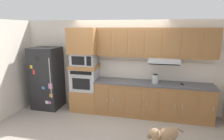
# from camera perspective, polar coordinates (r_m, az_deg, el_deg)

# --- Properties ---
(ground_plane) EXTENTS (9.60, 9.60, 0.00)m
(ground_plane) POSITION_cam_1_polar(r_m,az_deg,el_deg) (4.70, -0.28, -16.49)
(ground_plane) COLOR #9E9389
(back_kitchen_wall) EXTENTS (6.20, 0.12, 2.50)m
(back_kitchen_wall) POSITION_cam_1_polar(r_m,az_deg,el_deg) (5.29, 2.41, 1.35)
(back_kitchen_wall) COLOR beige
(back_kitchen_wall) RESTS_ON ground
(side_panel_left) EXTENTS (0.12, 7.10, 2.50)m
(side_panel_left) POSITION_cam_1_polar(r_m,az_deg,el_deg) (5.56, -29.66, 0.22)
(side_panel_left) COLOR beige
(side_panel_left) RESTS_ON ground
(refrigerator) EXTENTS (0.76, 0.73, 1.76)m
(refrigerator) POSITION_cam_1_polar(r_m,az_deg,el_deg) (5.72, -19.16, -2.29)
(refrigerator) COLOR black
(refrigerator) RESTS_ON ground
(oven_base_cabinet) EXTENTS (0.74, 0.62, 0.60)m
(oven_base_cabinet) POSITION_cam_1_polar(r_m,az_deg,el_deg) (5.47, -8.03, -8.77)
(oven_base_cabinet) COLOR #996638
(oven_base_cabinet) RESTS_ON ground
(built_in_oven) EXTENTS (0.70, 0.62, 0.60)m
(built_in_oven) POSITION_cam_1_polar(r_m,az_deg,el_deg) (5.28, -8.25, -2.71)
(built_in_oven) COLOR #A8AAAF
(built_in_oven) RESTS_ON oven_base_cabinet
(appliance_mid_shelf) EXTENTS (0.74, 0.62, 0.10)m
(appliance_mid_shelf) POSITION_cam_1_polar(r_m,az_deg,el_deg) (5.20, -8.36, 1.01)
(appliance_mid_shelf) COLOR #996638
(appliance_mid_shelf) RESTS_ON built_in_oven
(microwave) EXTENTS (0.64, 0.54, 0.32)m
(microwave) POSITION_cam_1_polar(r_m,az_deg,el_deg) (5.16, -8.44, 3.29)
(microwave) COLOR #A8AAAF
(microwave) RESTS_ON appliance_mid_shelf
(appliance_upper_cabinet) EXTENTS (0.74, 0.62, 0.68)m
(appliance_upper_cabinet) POSITION_cam_1_polar(r_m,az_deg,el_deg) (5.10, -8.62, 8.84)
(appliance_upper_cabinet) COLOR #996638
(appliance_upper_cabinet) RESTS_ON microwave
(lower_cabinet_run) EXTENTS (2.96, 0.63, 0.88)m
(lower_cabinet_run) POSITION_cam_1_polar(r_m,az_deg,el_deg) (5.09, 12.02, -8.91)
(lower_cabinet_run) COLOR #996638
(lower_cabinet_run) RESTS_ON ground
(countertop_slab) EXTENTS (3.00, 0.64, 0.04)m
(countertop_slab) POSITION_cam_1_polar(r_m,az_deg,el_deg) (4.95, 12.27, -3.94)
(countertop_slab) COLOR #4C4C51
(countertop_slab) RESTS_ON lower_cabinet_run
(backsplash_panel) EXTENTS (3.00, 0.02, 0.50)m
(backsplash_panel) POSITION_cam_1_polar(r_m,az_deg,el_deg) (5.16, 12.45, -0.16)
(backsplash_panel) COLOR silver
(backsplash_panel) RESTS_ON countertop_slab
(upper_cabinet_with_hood) EXTENTS (2.96, 0.48, 0.88)m
(upper_cabinet_with_hood) POSITION_cam_1_polar(r_m,az_deg,el_deg) (4.88, 13.02, 7.80)
(upper_cabinet_with_hood) COLOR #996638
(upper_cabinet_with_hood) RESTS_ON backsplash_panel
(screwdriver) EXTENTS (0.17, 0.16, 0.03)m
(screwdriver) POSITION_cam_1_polar(r_m,az_deg,el_deg) (4.96, 20.66, -4.04)
(screwdriver) COLOR black
(screwdriver) RESTS_ON countertop_slab
(electric_kettle) EXTENTS (0.17, 0.17, 0.24)m
(electric_kettle) POSITION_cam_1_polar(r_m,az_deg,el_deg) (4.86, 13.02, -2.63)
(electric_kettle) COLOR #A8AAAF
(electric_kettle) RESTS_ON countertop_slab
(dog) EXTENTS (0.69, 0.51, 0.59)m
(dog) POSITION_cam_1_polar(r_m,az_deg,el_deg) (3.71, 15.83, -18.59)
(dog) COLOR #997551
(dog) RESTS_ON ground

